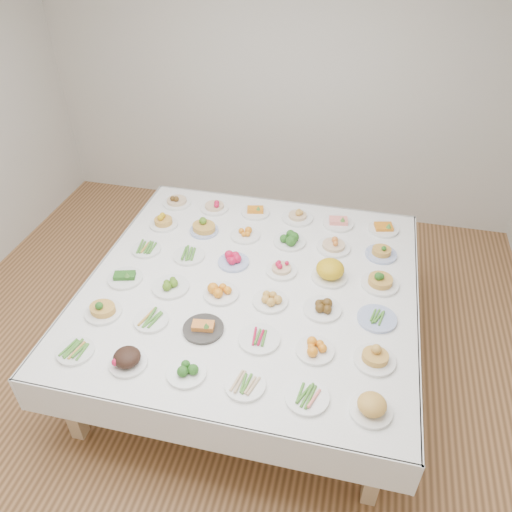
% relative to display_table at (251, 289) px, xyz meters
% --- Properties ---
extents(room_envelope, '(5.02, 5.02, 2.81)m').
position_rel_display_table_xyz_m(room_envelope, '(-0.22, -0.22, 1.15)').
color(room_envelope, '#A47144').
rests_on(room_envelope, ground).
extents(display_table, '(2.34, 2.34, 0.75)m').
position_rel_display_table_xyz_m(display_table, '(0.00, 0.00, 0.00)').
color(display_table, white).
rests_on(display_table, ground).
extents(dish_0, '(0.22, 0.22, 0.05)m').
position_rel_display_table_xyz_m(dish_0, '(-0.89, -0.89, 0.08)').
color(dish_0, white).
rests_on(dish_0, display_table).
extents(dish_1, '(0.25, 0.25, 0.14)m').
position_rel_display_table_xyz_m(dish_1, '(-0.54, -0.90, 0.13)').
color(dish_1, white).
rests_on(dish_1, display_table).
extents(dish_2, '(0.23, 0.23, 0.10)m').
position_rel_display_table_xyz_m(dish_2, '(-0.17, -0.89, 0.11)').
color(dish_2, white).
rests_on(dish_2, display_table).
extents(dish_3, '(0.23, 0.23, 0.05)m').
position_rel_display_table_xyz_m(dish_3, '(0.18, -0.89, 0.08)').
color(dish_3, white).
rests_on(dish_3, display_table).
extents(dish_4, '(0.24, 0.24, 0.05)m').
position_rel_display_table_xyz_m(dish_4, '(0.54, -0.90, 0.09)').
color(dish_4, white).
rests_on(dish_4, display_table).
extents(dish_5, '(0.23, 0.23, 0.14)m').
position_rel_display_table_xyz_m(dish_5, '(0.89, -0.90, 0.13)').
color(dish_5, white).
rests_on(dish_5, display_table).
extents(dish_6, '(0.24, 0.24, 0.14)m').
position_rel_display_table_xyz_m(dish_6, '(-0.88, -0.53, 0.13)').
color(dish_6, white).
rests_on(dish_6, display_table).
extents(dish_7, '(0.22, 0.22, 0.05)m').
position_rel_display_table_xyz_m(dish_7, '(-0.54, -0.53, 0.09)').
color(dish_7, white).
rests_on(dish_7, display_table).
extents(dish_8, '(0.26, 0.26, 0.10)m').
position_rel_display_table_xyz_m(dish_8, '(-0.19, -0.53, 0.10)').
color(dish_8, '#2F2C29').
rests_on(dish_8, display_table).
extents(dish_9, '(0.26, 0.26, 0.05)m').
position_rel_display_table_xyz_m(dish_9, '(0.18, -0.53, 0.09)').
color(dish_9, white).
rests_on(dish_9, display_table).
extents(dish_10, '(0.23, 0.23, 0.09)m').
position_rel_display_table_xyz_m(dish_10, '(0.53, -0.54, 0.10)').
color(dish_10, white).
rests_on(dish_10, display_table).
extents(dish_11, '(0.25, 0.25, 0.15)m').
position_rel_display_table_xyz_m(dish_11, '(0.89, -0.54, 0.13)').
color(dish_11, white).
rests_on(dish_11, display_table).
extents(dish_12, '(0.25, 0.25, 0.10)m').
position_rel_display_table_xyz_m(dish_12, '(-0.89, -0.18, 0.10)').
color(dish_12, white).
rests_on(dish_12, display_table).
extents(dish_13, '(0.26, 0.26, 0.10)m').
position_rel_display_table_xyz_m(dish_13, '(-0.54, -0.19, 0.11)').
color(dish_13, white).
rests_on(dish_13, display_table).
extents(dish_14, '(0.24, 0.24, 0.12)m').
position_rel_display_table_xyz_m(dish_14, '(-0.17, -0.18, 0.12)').
color(dish_14, white).
rests_on(dish_14, display_table).
extents(dish_15, '(0.24, 0.24, 0.10)m').
position_rel_display_table_xyz_m(dish_15, '(0.18, -0.17, 0.11)').
color(dish_15, white).
rests_on(dish_15, display_table).
extents(dish_16, '(0.25, 0.25, 0.11)m').
position_rel_display_table_xyz_m(dish_16, '(0.53, -0.17, 0.11)').
color(dish_16, white).
rests_on(dish_16, display_table).
extents(dish_17, '(0.25, 0.25, 0.05)m').
position_rel_display_table_xyz_m(dish_17, '(0.89, -0.18, 0.08)').
color(dish_17, '#4C66B2').
rests_on(dish_17, display_table).
extents(dish_18, '(0.22, 0.22, 0.05)m').
position_rel_display_table_xyz_m(dish_18, '(-0.88, 0.19, 0.08)').
color(dish_18, white).
rests_on(dish_18, display_table).
extents(dish_19, '(0.24, 0.24, 0.06)m').
position_rel_display_table_xyz_m(dish_19, '(-0.54, 0.18, 0.09)').
color(dish_19, white).
rests_on(dish_19, display_table).
extents(dish_20, '(0.23, 0.23, 0.09)m').
position_rel_display_table_xyz_m(dish_20, '(-0.18, 0.19, 0.10)').
color(dish_20, '#4C66B2').
rests_on(dish_20, display_table).
extents(dish_21, '(0.23, 0.23, 0.12)m').
position_rel_display_table_xyz_m(dish_21, '(0.19, 0.17, 0.12)').
color(dish_21, white).
rests_on(dish_21, display_table).
extents(dish_22, '(0.26, 0.26, 0.16)m').
position_rel_display_table_xyz_m(dish_22, '(0.54, 0.18, 0.14)').
color(dish_22, white).
rests_on(dish_22, display_table).
extents(dish_23, '(0.26, 0.26, 0.15)m').
position_rel_display_table_xyz_m(dish_23, '(0.90, 0.18, 0.14)').
color(dish_23, white).
rests_on(dish_23, display_table).
extents(dish_24, '(0.23, 0.23, 0.14)m').
position_rel_display_table_xyz_m(dish_24, '(-0.88, 0.54, 0.13)').
color(dish_24, white).
rests_on(dish_24, display_table).
extents(dish_25, '(0.25, 0.24, 0.14)m').
position_rel_display_table_xyz_m(dish_25, '(-0.53, 0.53, 0.13)').
color(dish_25, '#4C66B2').
rests_on(dish_25, display_table).
extents(dish_26, '(0.23, 0.23, 0.09)m').
position_rel_display_table_xyz_m(dish_26, '(-0.18, 0.54, 0.10)').
color(dish_26, white).
rests_on(dish_26, display_table).
extents(dish_27, '(0.25, 0.25, 0.12)m').
position_rel_display_table_xyz_m(dish_27, '(0.18, 0.54, 0.12)').
color(dish_27, white).
rests_on(dish_27, display_table).
extents(dish_28, '(0.26, 0.26, 0.14)m').
position_rel_display_table_xyz_m(dish_28, '(0.53, 0.54, 0.13)').
color(dish_28, white).
rests_on(dish_28, display_table).
extents(dish_29, '(0.24, 0.24, 0.12)m').
position_rel_display_table_xyz_m(dish_29, '(0.89, 0.54, 0.12)').
color(dish_29, '#4C66B2').
rests_on(dish_29, display_table).
extents(dish_30, '(0.27, 0.27, 0.14)m').
position_rel_display_table_xyz_m(dish_30, '(-0.89, 0.89, 0.13)').
color(dish_30, white).
rests_on(dish_30, display_table).
extents(dish_31, '(0.24, 0.24, 0.13)m').
position_rel_display_table_xyz_m(dish_31, '(-0.54, 0.88, 0.12)').
color(dish_31, white).
rests_on(dish_31, display_table).
extents(dish_32, '(0.24, 0.24, 0.09)m').
position_rel_display_table_xyz_m(dish_32, '(-0.18, 0.90, 0.10)').
color(dish_32, white).
rests_on(dish_32, display_table).
extents(dish_33, '(0.27, 0.27, 0.14)m').
position_rel_display_table_xyz_m(dish_33, '(0.19, 0.89, 0.13)').
color(dish_33, white).
rests_on(dish_33, display_table).
extents(dish_34, '(0.25, 0.25, 0.11)m').
position_rel_display_table_xyz_m(dish_34, '(0.53, 0.89, 0.11)').
color(dish_34, white).
rests_on(dish_34, display_table).
extents(dish_35, '(0.24, 0.24, 0.11)m').
position_rel_display_table_xyz_m(dish_35, '(0.90, 0.89, 0.11)').
color(dish_35, white).
rests_on(dish_35, display_table).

